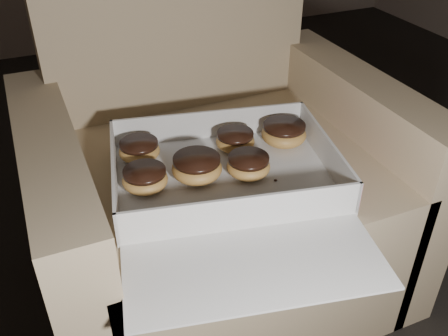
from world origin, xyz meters
TOP-DOWN VIEW (x-y plane):
  - armchair at (0.08, 0.43)m, footprint 0.83×0.70m
  - bakery_box at (0.04, 0.24)m, footprint 0.54×0.60m
  - donut_a at (0.10, 0.27)m, footprint 0.09×0.09m
  - donut_b at (0.11, 0.38)m, footprint 0.09×0.09m
  - donut_c at (-0.10, 0.42)m, footprint 0.09×0.09m
  - donut_d at (0.22, 0.36)m, footprint 0.10×0.10m
  - donut_e at (-0.11, 0.31)m, footprint 0.09×0.09m
  - donut_f at (-0.01, 0.31)m, footprint 0.10×0.10m
  - crumb_a at (0.16, 0.12)m, footprint 0.01×0.01m
  - crumb_b at (0.14, 0.23)m, footprint 0.01×0.01m
  - crumb_c at (-0.00, 0.17)m, footprint 0.01×0.01m

SIDE VIEW (x-z plane):
  - armchair at x=0.08m, z-range -0.16..0.71m
  - crumb_a at x=0.16m, z-range 0.40..0.40m
  - crumb_b at x=0.14m, z-range 0.40..0.40m
  - crumb_c at x=0.00m, z-range 0.40..0.40m
  - bakery_box at x=0.04m, z-range 0.36..0.44m
  - donut_b at x=0.11m, z-range 0.40..0.44m
  - donut_c at x=-0.10m, z-range 0.40..0.44m
  - donut_a at x=0.10m, z-range 0.40..0.44m
  - donut_e at x=-0.11m, z-range 0.40..0.44m
  - donut_d at x=0.22m, z-range 0.40..0.45m
  - donut_f at x=-0.01m, z-range 0.40..0.45m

